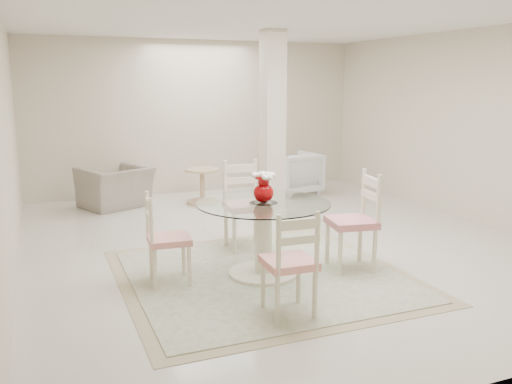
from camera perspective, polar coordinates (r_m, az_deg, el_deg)
name	(u,v)px	position (r m, az deg, el deg)	size (l,w,h in m)	color
ground	(277,242)	(6.82, 2.26, -5.27)	(7.00, 7.00, 0.00)	beige
room_shell	(279,92)	(6.53, 2.39, 10.51)	(6.02, 7.02, 2.71)	beige
column	(273,125)	(7.95, 1.76, 7.04)	(0.30, 0.30, 2.70)	beige
area_rug	(263,275)	(5.66, 0.77, -8.76)	(2.86, 2.86, 0.02)	tan
dining_table	(263,239)	(5.54, 0.78, -4.97)	(1.35, 1.35, 0.78)	#F4E9C9
red_vase	(264,187)	(5.41, 0.84, 0.57)	(0.24, 0.22, 0.31)	#A50508
dining_chair_east	(358,214)	(5.79, 10.72, -2.27)	(0.53, 0.53, 1.16)	#F1E8C6
dining_chair_north	(243,198)	(6.45, -1.34, -0.65)	(0.49, 0.49, 1.16)	beige
dining_chair_west	(162,232)	(5.36, -9.85, -4.22)	(0.44, 0.44, 1.01)	#F5E6C9
dining_chair_south	(292,256)	(4.56, 3.81, -6.72)	(0.43, 0.43, 1.04)	beige
recliner_taupe	(116,187)	(8.91, -14.57, 0.50)	(1.00, 0.87, 0.65)	gray
armchair_white	(294,173)	(9.66, 3.98, 1.98)	(0.80, 0.82, 0.75)	silver
side_table	(202,187)	(8.95, -5.66, 0.48)	(0.55, 0.55, 0.57)	tan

